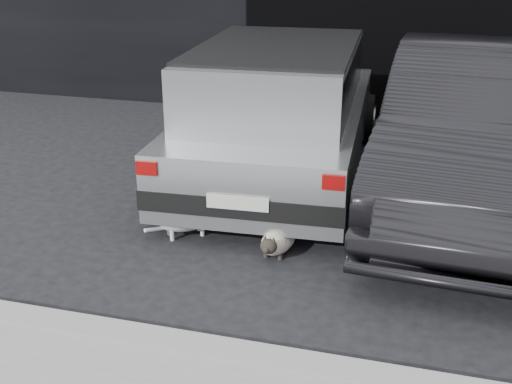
% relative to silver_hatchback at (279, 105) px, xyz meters
% --- Properties ---
extents(ground, '(80.00, 80.00, 0.00)m').
position_rel_silver_hatchback_xyz_m(ground, '(-0.22, -1.09, -0.89)').
color(ground, black).
rests_on(ground, ground).
extents(garage_opening, '(4.00, 0.10, 2.60)m').
position_rel_silver_hatchback_xyz_m(garage_opening, '(0.78, 2.90, 0.41)').
color(garage_opening, black).
rests_on(garage_opening, ground).
extents(curb, '(18.00, 0.25, 0.12)m').
position_rel_silver_hatchback_xyz_m(curb, '(0.78, -3.69, -0.83)').
color(curb, gray).
rests_on(curb, ground).
extents(silver_hatchback, '(2.40, 4.53, 1.63)m').
position_rel_silver_hatchback_xyz_m(silver_hatchback, '(0.00, 0.00, 0.00)').
color(silver_hatchback, '#AFB2B4').
rests_on(silver_hatchback, ground).
extents(second_car, '(2.10, 5.27, 1.70)m').
position_rel_silver_hatchback_xyz_m(second_car, '(2.23, -0.18, -0.04)').
color(second_car, black).
rests_on(second_car, ground).
extents(cat_siamese, '(0.34, 0.83, 0.29)m').
position_rel_silver_hatchback_xyz_m(cat_siamese, '(0.47, -2.00, -0.76)').
color(cat_siamese, beige).
rests_on(cat_siamese, ground).
extents(cat_white, '(0.64, 0.55, 0.36)m').
position_rel_silver_hatchback_xyz_m(cat_white, '(-0.47, -1.85, -0.71)').
color(cat_white, silver).
rests_on(cat_white, ground).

